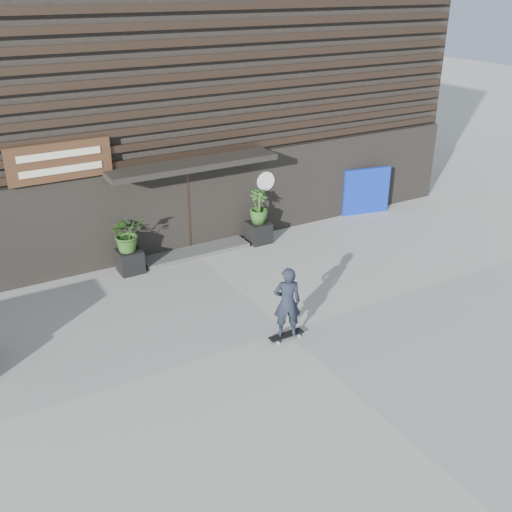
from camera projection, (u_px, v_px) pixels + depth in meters
ground at (285, 332)px, 12.60m from camera, size 80.00×80.00×0.00m
entrance_step at (195, 251)px, 16.18m from camera, size 3.00×0.80×0.12m
planter_pot_left at (130, 261)px, 15.07m from camera, size 0.60×0.60×0.60m
bamboo_left at (127, 233)px, 14.73m from camera, size 0.86×0.75×0.96m
planter_pot_right at (259, 232)px, 16.78m from camera, size 0.60×0.60×0.60m
bamboo_right at (259, 206)px, 16.45m from camera, size 0.54×0.54×0.96m
blue_tarp at (366, 191)px, 18.68m from camera, size 1.57×0.42×1.48m
building at (119, 78)px, 18.71m from camera, size 18.00×11.00×8.00m
skateboarder at (287, 303)px, 12.01m from camera, size 0.78×0.56×1.64m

